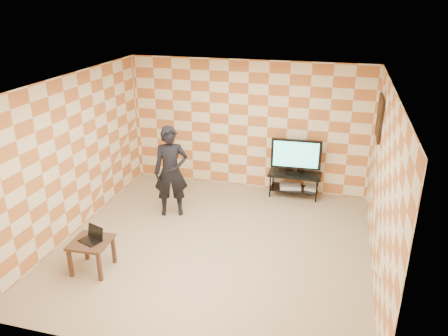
{
  "coord_description": "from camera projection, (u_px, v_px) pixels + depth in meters",
  "views": [
    {
      "loc": [
        1.77,
        -6.03,
        3.94
      ],
      "look_at": [
        0.0,
        0.6,
        1.15
      ],
      "focal_mm": 35.0,
      "sensor_mm": 36.0,
      "label": 1
    }
  ],
  "objects": [
    {
      "name": "tv",
      "position": [
        296.0,
        155.0,
        8.71
      ],
      "size": [
        1.0,
        0.2,
        0.72
      ],
      "color": "black",
      "rests_on": "tv_stand"
    },
    {
      "name": "game_console",
      "position": [
        311.0,
        188.0,
        8.9
      ],
      "size": [
        0.27,
        0.22,
        0.06
      ],
      "primitive_type": "cube",
      "rotation": [
        0.0,
        0.0,
        -0.19
      ],
      "color": "silver",
      "rests_on": "tv_stand"
    },
    {
      "name": "ceiling",
      "position": [
        213.0,
        84.0,
        6.29
      ],
      "size": [
        5.0,
        5.0,
        0.02
      ],
      "primitive_type": "cube",
      "color": "white",
      "rests_on": "wall_back"
    },
    {
      "name": "dvd_player",
      "position": [
        290.0,
        186.0,
        8.99
      ],
      "size": [
        0.47,
        0.37,
        0.07
      ],
      "primitive_type": "cube",
      "rotation": [
        0.0,
        0.0,
        0.17
      ],
      "color": "silver",
      "rests_on": "tv_stand"
    },
    {
      "name": "tv_stand",
      "position": [
        294.0,
        179.0,
        8.91
      ],
      "size": [
        1.06,
        0.48,
        0.5
      ],
      "color": "black",
      "rests_on": "floor"
    },
    {
      "name": "wall_left",
      "position": [
        73.0,
        156.0,
        7.39
      ],
      "size": [
        0.02,
        5.0,
        2.7
      ],
      "primitive_type": "cube",
      "color": "beige",
      "rests_on": "ground"
    },
    {
      "name": "wall_art",
      "position": [
        380.0,
        118.0,
        7.36
      ],
      "size": [
        0.04,
        0.72,
        0.72
      ],
      "color": "black",
      "rests_on": "wall_right"
    },
    {
      "name": "laptop",
      "position": [
        92.0,
        237.0,
        6.48
      ],
      "size": [
        0.37,
        0.33,
        0.21
      ],
      "color": "black",
      "rests_on": "side_table"
    },
    {
      "name": "wall_right",
      "position": [
        383.0,
        187.0,
        6.2
      ],
      "size": [
        0.02,
        5.0,
        2.7
      ],
      "primitive_type": "cube",
      "color": "beige",
      "rests_on": "ground"
    },
    {
      "name": "side_table",
      "position": [
        91.0,
        246.0,
        6.5
      ],
      "size": [
        0.59,
        0.59,
        0.5
      ],
      "color": "#39251A",
      "rests_on": "floor"
    },
    {
      "name": "wall_back",
      "position": [
        248.0,
        126.0,
        9.03
      ],
      "size": [
        5.0,
        0.02,
        2.7
      ],
      "primitive_type": "cube",
      "color": "beige",
      "rests_on": "ground"
    },
    {
      "name": "floor",
      "position": [
        215.0,
        245.0,
        7.3
      ],
      "size": [
        5.0,
        5.0,
        0.0
      ],
      "primitive_type": "plane",
      "color": "tan",
      "rests_on": "ground"
    },
    {
      "name": "wall_front",
      "position": [
        147.0,
        258.0,
        4.56
      ],
      "size": [
        5.0,
        0.02,
        2.7
      ],
      "primitive_type": "cube",
      "color": "beige",
      "rests_on": "ground"
    },
    {
      "name": "person",
      "position": [
        171.0,
        172.0,
        8.02
      ],
      "size": [
        0.73,
        0.6,
        1.71
      ],
      "primitive_type": "imported",
      "rotation": [
        0.0,
        0.0,
        0.35
      ],
      "color": "black",
      "rests_on": "floor"
    }
  ]
}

